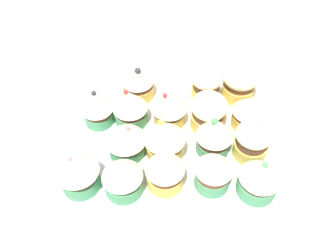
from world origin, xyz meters
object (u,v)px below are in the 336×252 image
at_px(cupcake_4, 212,171).
at_px(cupcake_11, 121,176).
at_px(cupcake_10, 167,108).
at_px(cupcake_14, 137,83).
at_px(cupcake_5, 213,135).
at_px(cupcake_15, 76,172).
at_px(cupcake_6, 207,111).
at_px(cupcake_12, 124,139).
at_px(cupcake_1, 251,141).
at_px(cupcake_9, 163,138).
at_px(cupcake_0, 258,178).
at_px(cupcake_3, 239,82).
at_px(cupcake_13, 129,107).
at_px(baking_tray, 168,139).
at_px(cupcake_8, 164,169).
at_px(cupcake_7, 205,85).
at_px(cupcake_16, 96,107).
at_px(cupcake_2, 248,111).

height_order(cupcake_4, cupcake_11, cupcake_11).
xyz_separation_m(cupcake_10, cupcake_14, (0.07, 0.06, -0.01)).
xyz_separation_m(cupcake_5, cupcake_15, (-0.07, 0.21, -0.00)).
bearing_deg(cupcake_15, cupcake_6, -58.46).
bearing_deg(cupcake_12, cupcake_10, -45.25).
bearing_deg(cupcake_1, cupcake_9, 90.57).
bearing_deg(cupcake_0, cupcake_4, 80.67).
bearing_deg(cupcake_14, cupcake_15, 159.23).
bearing_deg(cupcake_3, cupcake_0, -179.23).
distance_m(cupcake_9, cupcake_13, 0.10).
height_order(baking_tray, cupcake_11, cupcake_11).
bearing_deg(cupcake_9, cupcake_3, -45.01).
bearing_deg(cupcake_15, cupcake_8, -87.89).
height_order(cupcake_3, cupcake_6, cupcake_6).
bearing_deg(cupcake_15, cupcake_4, -89.00).
bearing_deg(baking_tray, cupcake_15, 125.49).
height_order(cupcake_7, cupcake_14, same).
bearing_deg(cupcake_9, cupcake_16, 58.58).
relative_size(cupcake_7, cupcake_8, 0.89).
xyz_separation_m(cupcake_12, cupcake_13, (0.07, -0.00, 0.00)).
height_order(cupcake_1, cupcake_11, cupcake_11).
relative_size(cupcake_2, cupcake_14, 1.01).
distance_m(cupcake_3, cupcake_10, 0.15).
bearing_deg(cupcake_6, cupcake_3, -40.39).
relative_size(cupcake_4, cupcake_6, 0.98).
height_order(cupcake_13, cupcake_16, cupcake_13).
bearing_deg(cupcake_14, cupcake_9, -159.62).
xyz_separation_m(cupcake_12, cupcake_15, (-0.07, 0.07, 0.00)).
relative_size(cupcake_0, cupcake_2, 1.03).
bearing_deg(cupcake_2, cupcake_14, 69.36).
bearing_deg(cupcake_6, cupcake_5, -174.21).
xyz_separation_m(cupcake_1, cupcake_8, (-0.06, 0.14, 0.01)).
xyz_separation_m(cupcake_0, cupcake_1, (0.07, 0.00, -0.00)).
height_order(cupcake_14, cupcake_16, cupcake_16).
relative_size(cupcake_9, cupcake_16, 1.12).
relative_size(cupcake_0, cupcake_13, 0.93).
xyz_separation_m(cupcake_8, cupcake_15, (-0.00, 0.13, -0.00)).
bearing_deg(cupcake_8, cupcake_12, 47.05).
bearing_deg(cupcake_15, baking_tray, -54.51).
xyz_separation_m(baking_tray, cupcake_2, (0.03, -0.14, 0.04)).
xyz_separation_m(cupcake_9, cupcake_14, (0.14, 0.05, -0.01)).
relative_size(cupcake_3, cupcake_6, 0.98).
height_order(cupcake_13, cupcake_15, cupcake_13).
bearing_deg(cupcake_8, cupcake_4, -91.01).
relative_size(cupcake_9, cupcake_15, 1.11).
height_order(cupcake_2, cupcake_9, cupcake_9).
bearing_deg(cupcake_6, cupcake_4, 179.54).
height_order(cupcake_0, cupcake_1, cupcake_0).
height_order(cupcake_10, cupcake_11, cupcake_10).
height_order(cupcake_2, cupcake_15, cupcake_15).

